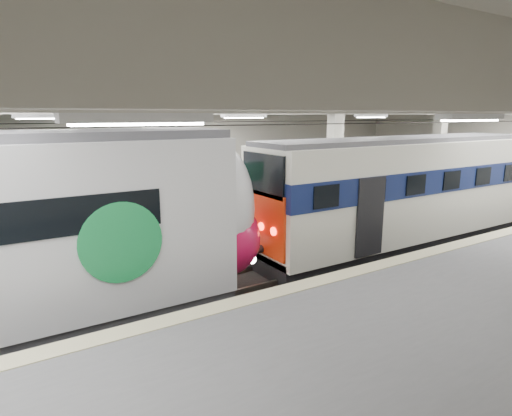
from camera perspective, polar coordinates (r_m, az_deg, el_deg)
station_hall at (r=11.66m, az=7.85°, el=3.63°), size 36.00×24.00×5.75m
older_rer at (r=17.03m, az=18.71°, el=2.23°), size 12.53×2.77×4.18m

